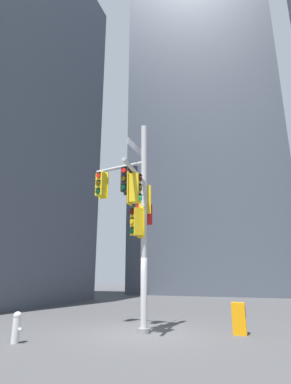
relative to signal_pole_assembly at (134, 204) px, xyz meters
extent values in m
plane|color=#474749|center=(0.37, 0.10, -4.51)|extent=(120.00, 120.00, 0.00)
cube|color=#4C5460|center=(-0.10, 27.02, 16.67)|extent=(16.64, 16.64, 42.34)
cylinder|color=#B2B2B5|center=(0.37, 0.10, -0.63)|extent=(0.24, 0.24, 7.76)
cylinder|color=gray|center=(0.37, 0.10, -4.43)|extent=(0.42, 0.42, 0.16)
cylinder|color=#B2B2B5|center=(-0.78, 0.31, 1.69)|extent=(2.33, 0.54, 0.13)
cylinder|color=#B2B2B5|center=(0.48, -1.13, 0.87)|extent=(0.35, 2.48, 0.13)
cube|color=black|center=(-0.41, 0.43, 1.09)|extent=(0.48, 0.11, 1.14)
cube|color=black|center=(-0.44, 0.25, 1.09)|extent=(0.39, 0.39, 1.00)
cylinder|color=red|center=(-0.47, 0.05, 1.44)|extent=(0.21, 0.09, 0.20)
cube|color=black|center=(-0.48, 0.04, 1.56)|extent=(0.23, 0.11, 0.02)
cylinder|color=#3C2C06|center=(-0.47, 0.05, 1.09)|extent=(0.21, 0.09, 0.20)
cube|color=black|center=(-0.48, 0.04, 1.21)|extent=(0.23, 0.11, 0.02)
cylinder|color=#06311C|center=(-0.47, 0.05, 0.74)|extent=(0.21, 0.09, 0.20)
cube|color=black|center=(-0.48, 0.04, 0.86)|extent=(0.23, 0.11, 0.02)
cube|color=yellow|center=(-1.67, 0.66, 1.09)|extent=(0.48, 0.11, 1.14)
cube|color=yellow|center=(-1.71, 0.47, 1.09)|extent=(0.39, 0.39, 1.00)
cylinder|color=red|center=(-1.74, 0.28, 1.44)|extent=(0.21, 0.09, 0.20)
cube|color=black|center=(-1.74, 0.27, 1.56)|extent=(0.23, 0.11, 0.02)
cylinder|color=#3C2C06|center=(-1.74, 0.28, 1.09)|extent=(0.21, 0.09, 0.20)
cube|color=black|center=(-1.74, 0.27, 1.21)|extent=(0.23, 0.11, 0.02)
cylinder|color=#06311C|center=(-1.74, 0.28, 0.74)|extent=(0.21, 0.09, 0.20)
cube|color=black|center=(-1.74, 0.27, 0.86)|extent=(0.23, 0.11, 0.02)
cube|color=gold|center=(0.29, -1.15, 0.27)|extent=(0.07, 0.48, 1.14)
cube|color=gold|center=(0.48, -1.13, 0.27)|extent=(0.37, 0.37, 1.00)
cylinder|color=#360605|center=(0.68, -1.11, 0.62)|extent=(0.08, 0.20, 0.20)
cube|color=black|center=(0.69, -1.11, 0.74)|extent=(0.09, 0.23, 0.02)
cylinder|color=#3C2C06|center=(0.68, -1.11, 0.27)|extent=(0.08, 0.20, 0.20)
cube|color=black|center=(0.69, -1.11, 0.39)|extent=(0.09, 0.23, 0.02)
cylinder|color=#19C672|center=(0.68, -1.11, -0.08)|extent=(0.08, 0.20, 0.20)
cube|color=black|center=(0.69, -1.11, 0.04)|extent=(0.09, 0.23, 0.02)
cube|color=gold|center=(0.36, 0.23, 0.20)|extent=(0.48, 0.07, 1.14)
cube|color=gold|center=(0.34, 0.42, 0.20)|extent=(0.37, 0.37, 1.00)
cylinder|color=#360605|center=(0.33, 0.62, 0.55)|extent=(0.20, 0.08, 0.20)
cube|color=black|center=(0.32, 0.62, 0.67)|extent=(0.23, 0.09, 0.02)
cylinder|color=#3C2C06|center=(0.33, 0.62, 0.20)|extent=(0.20, 0.08, 0.20)
cube|color=black|center=(0.32, 0.62, 0.32)|extent=(0.23, 0.09, 0.02)
cylinder|color=#19C672|center=(0.33, 0.62, -0.15)|extent=(0.20, 0.08, 0.20)
cube|color=black|center=(0.32, 0.62, -0.03)|extent=(0.23, 0.09, 0.02)
cube|color=gold|center=(0.29, 0.00, -0.71)|extent=(0.39, 0.32, 1.14)
cube|color=gold|center=(0.17, -0.15, -0.71)|extent=(0.48, 0.48, 1.00)
cylinder|color=#360605|center=(0.04, -0.30, -0.36)|extent=(0.19, 0.17, 0.20)
cube|color=black|center=(0.04, -0.31, -0.24)|extent=(0.22, 0.19, 0.02)
cylinder|color=yellow|center=(0.04, -0.30, -0.71)|extent=(0.19, 0.17, 0.20)
cube|color=black|center=(0.04, -0.31, -0.59)|extent=(0.22, 0.19, 0.02)
cylinder|color=#06311C|center=(0.04, -0.30, -1.06)|extent=(0.19, 0.17, 0.20)
cube|color=black|center=(0.04, -0.31, -0.94)|extent=(0.22, 0.19, 0.02)
cube|color=white|center=(0.02, 0.12, 2.36)|extent=(0.09, 1.53, 0.28)
cube|color=#19479E|center=(0.02, 0.12, 2.36)|extent=(0.08, 1.49, 0.24)
cube|color=red|center=(0.29, 0.31, -0.37)|extent=(0.61, 0.23, 0.80)
cube|color=white|center=(0.29, 0.31, -0.37)|extent=(0.57, 0.21, 0.76)
cylinder|color=silver|center=(-2.61, -2.63, -4.16)|extent=(0.22, 0.22, 0.69)
sphere|color=silver|center=(-2.61, -2.63, -3.76)|extent=(0.23, 0.23, 0.23)
cylinder|color=silver|center=(-2.45, -2.63, -4.13)|extent=(0.10, 0.09, 0.09)
cube|color=orange|center=(3.47, 0.92, -4.00)|extent=(0.44, 0.36, 1.01)
cube|color=black|center=(3.69, 0.92, -3.80)|extent=(0.01, 0.29, 0.36)
camera|label=1|loc=(4.12, -10.24, -2.60)|focal=27.85mm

